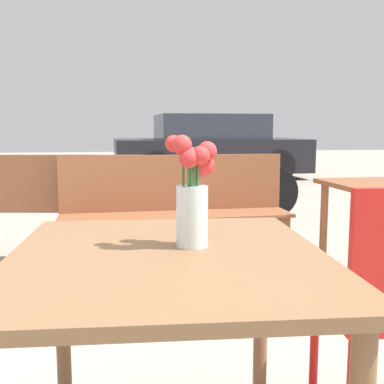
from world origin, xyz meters
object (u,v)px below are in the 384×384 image
object	(u,v)px
flower_vase	(193,196)
bench_middle	(175,211)
table_front	(168,289)
bench_near	(20,205)
bicycle	(232,189)
parked_car	(210,148)

from	to	relation	value
flower_vase	bench_middle	distance (m)	2.10
table_front	bench_middle	distance (m)	2.13
table_front	bench_near	world-z (taller)	bench_near
flower_vase	bench_middle	world-z (taller)	flower_vase
bench_middle	bicycle	distance (m)	2.32
table_front	bicycle	size ratio (longest dim) A/B	0.69
bench_near	bicycle	distance (m)	2.70
bench_middle	bicycle	world-z (taller)	bench_middle
bench_middle	bicycle	xyz separation A→B (m)	(0.94, 2.12, -0.13)
table_front	flower_vase	distance (m)	0.26
bench_middle	parked_car	size ratio (longest dim) A/B	0.41
table_front	parked_car	xyz separation A→B (m)	(1.81, 8.70, 0.00)
table_front	parked_car	bearing A→B (deg)	78.23
bench_near	flower_vase	bearing A→B (deg)	-69.25
table_front	bicycle	distance (m)	4.41
table_front	flower_vase	world-z (taller)	flower_vase
bicycle	flower_vase	bearing A→B (deg)	-105.24
table_front	bench_middle	xyz separation A→B (m)	(0.28, 2.11, -0.16)
bench_near	bench_middle	size ratio (longest dim) A/B	1.17
bench_near	parked_car	bearing A→B (deg)	66.90
bench_near	bench_middle	bearing A→B (deg)	-18.19
bicycle	parked_car	size ratio (longest dim) A/B	0.36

